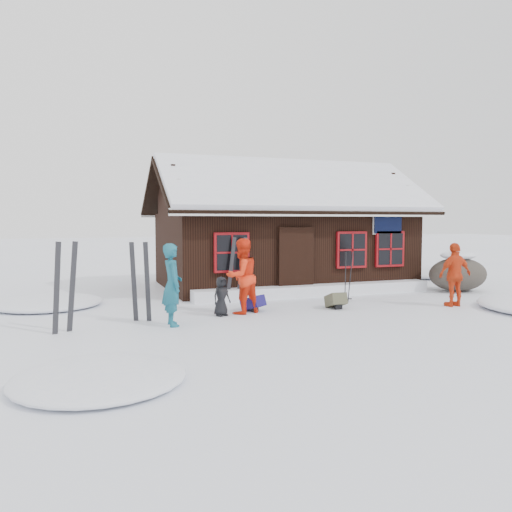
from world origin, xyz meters
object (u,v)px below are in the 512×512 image
Objects in this scene: backpack_blue at (253,306)px; ski_poles at (348,278)px; skier_teal at (172,285)px; skier_crouched at (221,296)px; backpack_olive at (336,303)px; boulder at (458,273)px; ski_pair_left at (65,288)px; skier_orange_left at (242,276)px; skier_orange_right at (455,275)px.

ski_poles is at bearing -20.91° from backpack_blue.
skier_teal reaches higher than skier_crouched.
backpack_olive is at bearing -21.73° from skier_crouched.
backpack_olive is (3.03, -0.04, -0.32)m from skier_crouched.
ski_pair_left reaches higher than boulder.
skier_teal is 0.94× the size of ski_pair_left.
ski_pair_left is 7.44m from ski_poles.
skier_crouched is at bearing -168.37° from ski_poles.
skier_orange_left is 7.86m from boulder.
skier_teal is 2.54m from backpack_blue.
ski_pair_left is at bearing -12.10° from skier_orange_left.
backpack_blue is (2.20, 1.03, -0.74)m from skier_teal.
ski_pair_left reaches higher than skier_orange_right.
ski_poles is at bearing -9.32° from skier_crouched.
skier_crouched is at bearing -9.83° from skier_orange_left.
boulder is 1.36× the size of ski_poles.
skier_crouched is 0.48× the size of boulder.
ski_poles reaches higher than boulder.
ski_pair_left is at bearing -171.07° from backpack_olive.
skier_orange_left is 1.95× the size of skier_crouched.
ski_poles reaches higher than skier_crouched.
backpack_blue is (-5.22, 1.12, -0.70)m from skier_orange_right.
skier_crouched reaches higher than backpack_blue.
skier_orange_right reaches higher than ski_poles.
skier_crouched is 8.42m from boulder.
skier_orange_left is 0.97× the size of ski_pair_left.
ski_pair_left reaches higher than skier_teal.
skier_crouched is (1.29, 0.71, -0.42)m from skier_teal.
ski_pair_left is (-9.57, 0.20, 0.05)m from skier_orange_right.
skier_teal is 1.06× the size of skier_orange_right.
backpack_olive is (4.32, 0.67, -0.74)m from skier_teal.
skier_crouched is 1.82× the size of backpack_blue.
skier_orange_right is 5.39m from backpack_blue.
backpack_olive is at bearing -83.21° from skier_teal.
skier_orange_right is at bearing -133.29° from boulder.
skier_orange_left is at bearing -67.65° from skier_teal.
skier_teal is 5.38m from ski_poles.
backpack_olive is at bearing -39.67° from backpack_blue.
boulder reaches higher than skier_crouched.
ski_pair_left is 3.66× the size of backpack_blue.
skier_crouched is 3.52m from ski_pair_left.
boulder is at bearing -134.40° from skier_orange_right.
backpack_blue is (-7.38, -1.16, -0.44)m from boulder.
ski_pair_left is at bearing 169.11° from skier_crouched.
skier_crouched is at bearing -176.87° from backpack_olive.
boulder is (2.15, 2.29, -0.26)m from skier_orange_right.
ski_poles is 1.29m from backpack_olive.
boulder is 4.47m from ski_poles.
ski_poles is 2.66× the size of backpack_olive.
ski_pair_left reaches higher than backpack_olive.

